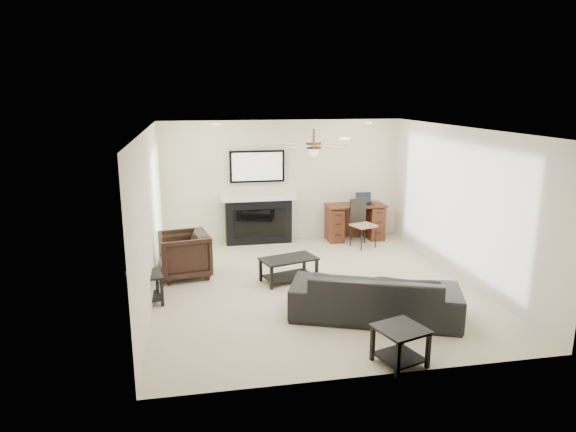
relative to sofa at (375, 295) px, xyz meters
name	(u,v)px	position (x,y,z in m)	size (l,w,h in m)	color
room_shell	(325,182)	(-0.36, 1.39, 1.35)	(5.50, 5.54, 2.52)	beige
sofa	(375,295)	(0.00, 0.00, 0.00)	(2.29, 0.89, 0.67)	black
armchair	(183,255)	(-2.60, 2.15, 0.05)	(0.81, 0.84, 0.76)	black
coffee_table	(289,270)	(-0.90, 1.60, -0.13)	(0.90, 0.50, 0.40)	black
end_table_near	(400,346)	(-0.15, -1.25, -0.11)	(0.52, 0.52, 0.45)	black
end_table_left	(145,289)	(-3.15, 1.10, -0.11)	(0.50, 0.50, 0.45)	black
fireplace_unit	(258,198)	(-1.09, 3.90, 0.62)	(1.52, 0.34, 1.91)	black
desk	(355,222)	(0.94, 3.77, 0.05)	(1.22, 0.56, 0.76)	#3B1D0E
desk_chair	(363,224)	(0.94, 3.22, 0.15)	(0.42, 0.44, 0.97)	black
laptop	(365,199)	(1.14, 3.75, 0.54)	(0.33, 0.24, 0.23)	black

